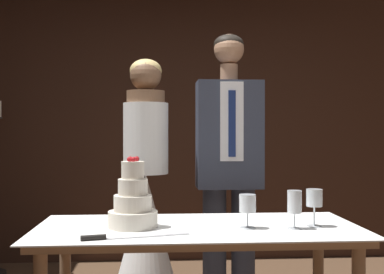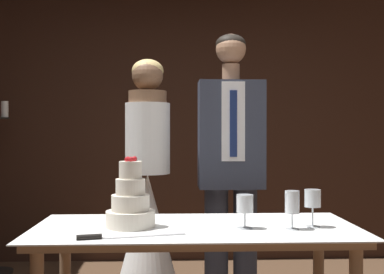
% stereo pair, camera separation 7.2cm
% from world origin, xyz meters
% --- Properties ---
extents(wall_back, '(4.50, 0.12, 2.92)m').
position_xyz_m(wall_back, '(0.00, 2.54, 1.46)').
color(wall_back, '#382116').
rests_on(wall_back, ground_plane).
extents(cake_table, '(1.48, 0.69, 0.81)m').
position_xyz_m(cake_table, '(0.02, 0.00, 0.71)').
color(cake_table, '#8E6B4C').
rests_on(cake_table, ground_plane).
extents(tiered_cake, '(0.22, 0.22, 0.32)m').
position_xyz_m(tiered_cake, '(-0.28, -0.01, 0.92)').
color(tiered_cake, silver).
rests_on(tiered_cake, cake_table).
extents(cake_knife, '(0.44, 0.12, 0.02)m').
position_xyz_m(cake_knife, '(-0.34, -0.24, 0.82)').
color(cake_knife, silver).
rests_on(cake_knife, cake_table).
extents(wine_glass_near, '(0.06, 0.06, 0.17)m').
position_xyz_m(wine_glass_near, '(0.44, -0.09, 0.93)').
color(wine_glass_near, silver).
rests_on(wine_glass_near, cake_table).
extents(wine_glass_middle, '(0.08, 0.08, 0.15)m').
position_xyz_m(wine_glass_middle, '(0.24, -0.06, 0.91)').
color(wine_glass_middle, silver).
rests_on(wine_glass_middle, cake_table).
extents(wine_glass_far, '(0.07, 0.07, 0.17)m').
position_xyz_m(wine_glass_far, '(0.55, -0.04, 0.93)').
color(wine_glass_far, silver).
rests_on(wine_glass_far, cake_table).
extents(bride, '(0.54, 0.54, 1.70)m').
position_xyz_m(bride, '(-0.24, 0.81, 0.62)').
color(bride, white).
rests_on(bride, ground_plane).
extents(groom, '(0.41, 0.25, 1.86)m').
position_xyz_m(groom, '(0.28, 0.81, 1.02)').
color(groom, '#333847').
rests_on(groom, ground_plane).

